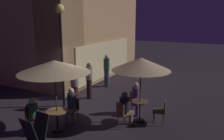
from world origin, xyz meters
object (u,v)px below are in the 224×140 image
Objects in this scene: street_lamp_near_corner at (61,33)px; cafe_table_1 at (57,116)px; menu_sandwich_board at (35,131)px; cafe_chair_1 at (162,109)px; cafe_chair_3 at (30,118)px; patron_seated_1 at (136,97)px; cafe_chair_2 at (135,100)px; patron_standing_4 at (89,81)px; patio_umbrella_0 at (141,64)px; patron_standing_6 at (75,89)px; cafe_chair_4 at (73,107)px; patron_seated_0 at (126,107)px; patio_umbrella_1 at (54,67)px; cafe_chair_0 at (122,112)px; cafe_table_0 at (140,108)px; patron_seated_2 at (35,113)px; patron_seated_3 at (71,104)px; patron_standing_5 at (107,70)px.

street_lamp_near_corner is 5.89× the size of cafe_table_1.
menu_sandwich_board is 4.28m from cafe_chair_1.
patron_seated_1 is (3.08, -2.44, 0.16)m from cafe_chair_3.
patron_standing_4 is (0.52, 2.53, 0.35)m from cafe_chair_2.
cafe_chair_3 is at bearing 131.99° from patio_umbrella_0.
patron_standing_6 is (0.02, -0.58, -2.27)m from street_lamp_near_corner.
patron_seated_0 reaches higher than cafe_chair_4.
cafe_table_1 is 0.30× the size of patio_umbrella_1.
patron_standing_6 is (0.60, 2.47, 0.32)m from cafe_chair_0.
patio_umbrella_0 is at bearing -29.58° from menu_sandwich_board.
cafe_chair_1 is at bearing -78.15° from cafe_table_0.
patron_seated_0 is 0.99× the size of patron_seated_1.
patron_seated_0 is (-1.26, -0.16, 0.19)m from cafe_chair_2.
patio_umbrella_1 is 2.39m from patron_standing_6.
cafe_chair_4 is at bearing 0.36° from cafe_table_1.
patron_seated_0 is (-0.76, 1.07, 0.17)m from cafe_chair_1.
cafe_chair_3 is (-3.20, 2.36, 0.03)m from cafe_chair_2.
patron_seated_2 is 0.70× the size of patron_standing_6.
cafe_table_1 is 0.77m from patron_seated_3.
street_lamp_near_corner is 3.06m from cafe_chair_4.
patron_standing_5 is (3.28, 3.22, 0.40)m from cafe_table_0.
cafe_chair_2 is at bearing -34.29° from cafe_chair_1.
cafe_chair_0 is 0.21m from patron_seated_0.
patron_seated_3 reaches higher than cafe_chair_0.
menu_sandwich_board is (-2.88, -1.32, -2.66)m from street_lamp_near_corner.
cafe_chair_0 is 1.88m from patron_seated_3.
patron_seated_2 reaches higher than cafe_chair_3.
patron_seated_3 is (-0.65, 1.86, 0.00)m from patron_seated_0.
menu_sandwich_board is 0.74× the size of patron_seated_0.
patron_standing_5 is at bearing -166.73° from cafe_chair_4.
street_lamp_near_corner reaches higher than cafe_chair_2.
cafe_chair_2 is 3.98m from cafe_chair_3.
cafe_chair_3 is at bearing 25.06° from cafe_chair_1.
cafe_table_0 is at bearing -37.96° from patron_standing_4.
cafe_chair_0 is 3.26m from patron_standing_4.
patron_standing_5 is at bearing -49.80° from cafe_chair_1.
patron_seated_1 is at bearing 12.10° from cafe_chair_3.
patron_standing_4 is (1.03, 3.76, 0.33)m from cafe_chair_1.
cafe_chair_4 is (-1.11, 2.16, 0.01)m from cafe_table_0.
patron_standing_4 reaches higher than patron_seated_0.
cafe_chair_0 is 0.94× the size of cafe_chair_3.
cafe_chair_4 is at bearing -180.00° from patron_seated_3.
patron_standing_6 is at bearing -149.83° from patron_seated_3.
patron_seated_3 is 0.74× the size of patron_standing_6.
patron_seated_2 is 0.95× the size of patron_seated_3.
street_lamp_near_corner reaches higher than patron_seated_0.
cafe_table_1 is 0.88m from cafe_chair_4.
patron_seated_3 is at bearing 0.00° from cafe_chair_4.
patron_seated_3 is at bearing -78.91° from patron_seated_1.
cafe_table_1 is at bearing -92.26° from patron_standing_5.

